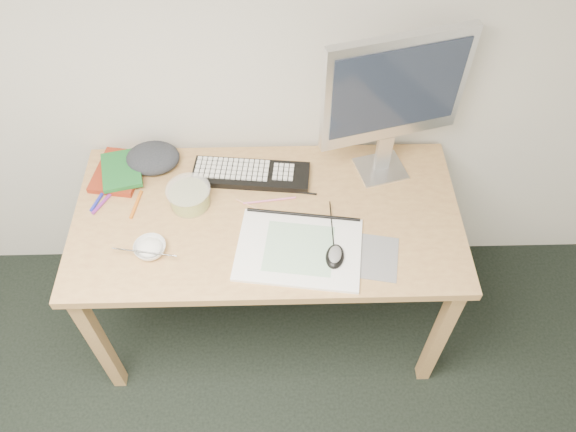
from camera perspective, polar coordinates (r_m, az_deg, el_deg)
name	(u,v)px	position (r m, az deg, el deg)	size (l,w,h in m)	color
desk	(268,229)	(2.09, -2.08, -1.29)	(1.40, 0.70, 0.75)	tan
mousepad	(368,256)	(1.94, 8.10, -4.06)	(0.20, 0.19, 0.00)	slate
sketchpad	(299,249)	(1.93, 1.11, -3.40)	(0.42, 0.30, 0.01)	white
keyboard	(251,174)	(2.14, -3.79, 4.25)	(0.44, 0.14, 0.03)	black
monitor	(395,93)	(1.95, 10.78, 12.16)	(0.50, 0.20, 0.59)	silver
mouse	(335,255)	(1.89, 4.80, -3.93)	(0.06, 0.10, 0.03)	black
rice_bowl	(150,249)	(1.97, -13.82, -3.23)	(0.11, 0.11, 0.03)	white
chopsticks	(144,252)	(1.94, -14.38, -3.58)	(0.02, 0.02, 0.21)	#BABABC
fruit_tub	(189,196)	(2.06, -10.00, 2.00)	(0.16, 0.16, 0.08)	gold
book_red	(119,172)	(2.24, -16.81, 4.33)	(0.17, 0.23, 0.02)	maroon
book_green	(121,170)	(2.22, -16.57, 4.50)	(0.14, 0.20, 0.02)	#175F25
cloth_lump	(153,158)	(2.23, -13.56, 5.75)	(0.17, 0.14, 0.07)	#292C32
pencil_pink	(270,200)	(2.07, -1.87, 1.59)	(0.01, 0.01, 0.20)	pink
pencil_tan	(256,209)	(2.04, -3.26, 0.76)	(0.01, 0.01, 0.18)	tan
pencil_black	(290,191)	(2.09, 0.21, 2.52)	(0.01, 0.01, 0.20)	black
marker_blue	(100,197)	(2.18, -18.59, 1.80)	(0.01, 0.01, 0.13)	#2129B6
marker_orange	(136,204)	(2.12, -15.18, 1.15)	(0.01, 0.01, 0.13)	orange
marker_purple	(105,200)	(2.17, -18.12, 1.54)	(0.01, 0.01, 0.14)	#7D268D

